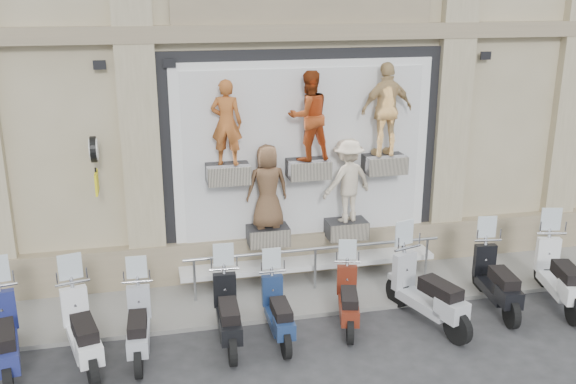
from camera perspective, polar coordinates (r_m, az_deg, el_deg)
The scene contains 14 objects.
ground at distance 10.91m, azimuth 5.27°, elevation -13.37°, with size 90.00×90.00×0.00m, color #2C2C2E.
sidewalk at distance 12.66m, azimuth 2.28°, elevation -8.51°, with size 16.00×2.20×0.08m, color gray.
shop_vitrine at distance 12.45m, azimuth 2.17°, elevation 2.72°, with size 5.60×0.93×4.30m.
guard_rail at distance 12.40m, azimuth 2.43°, elevation -6.93°, with size 5.06×0.10×0.93m, color #9EA0A5, non-canonical shape.
clock_sign_bracket at distance 11.70m, azimuth -16.83°, elevation 2.96°, with size 0.10×0.80×1.02m.
scooter_a at distance 10.67m, azimuth -24.07°, elevation -10.61°, with size 0.60×2.04×1.66m, color navy, non-canonical shape.
scooter_b at distance 10.48m, azimuth -17.95°, elevation -10.57°, with size 0.58×1.98×1.61m, color white, non-canonical shape.
scooter_c at distance 10.54m, azimuth -13.22°, elevation -10.45°, with size 0.52×1.79×1.46m, color #9FA3AD, non-canonical shape.
scooter_d at distance 10.63m, azimuth -5.39°, elevation -9.59°, with size 0.55×1.87×1.52m, color black, non-canonical shape.
scooter_e at distance 10.74m, azimuth -0.88°, elevation -9.59°, with size 0.50×1.72×1.40m, color navy, non-canonical shape.
scooter_f at distance 11.18m, azimuth 5.41°, elevation -8.57°, with size 0.49×1.69×1.38m, color #5E1E10, non-canonical shape.
scooter_g at distance 11.36m, azimuth 12.37°, elevation -7.58°, with size 0.61×2.10×1.70m, color #A9AAB0, non-canonical shape.
scooter_h at distance 12.24m, azimuth 18.14°, elevation -6.52°, with size 0.56×1.94×1.57m, color black, non-canonical shape.
scooter_i at distance 12.77m, azimuth 23.12°, elevation -5.84°, with size 0.60×2.06×1.67m, color white, non-canonical shape.
Camera 1 is at (-3.06, -8.87, 5.57)m, focal length 40.00 mm.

